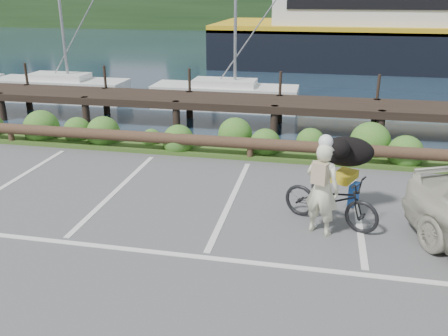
{
  "coord_description": "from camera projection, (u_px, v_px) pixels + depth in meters",
  "views": [
    {
      "loc": [
        1.7,
        -7.06,
        4.17
      ],
      "look_at": [
        0.05,
        0.97,
        1.1
      ],
      "focal_mm": 38.0,
      "sensor_mm": 36.0,
      "label": 1
    }
  ],
  "objects": [
    {
      "name": "bicycle",
      "position": [
        331.0,
        200.0,
        8.89
      ],
      "size": [
        1.99,
        1.37,
        0.99
      ],
      "primitive_type": "imported",
      "rotation": [
        0.0,
        0.0,
        1.15
      ],
      "color": "black",
      "rests_on": "ground"
    },
    {
      "name": "harbor_backdrop",
      "position": [
        318.0,
        17.0,
        80.22
      ],
      "size": [
        170.0,
        160.0,
        30.0
      ],
      "color": "#172738",
      "rests_on": "ground"
    },
    {
      "name": "dog",
      "position": [
        347.0,
        152.0,
        9.07
      ],
      "size": [
        0.87,
        1.13,
        0.59
      ],
      "primitive_type": "ellipsoid",
      "rotation": [
        0.0,
        0.0,
        1.15
      ],
      "color": "black",
      "rests_on": "bicycle"
    },
    {
      "name": "log_rail",
      "position": [
        250.0,
        160.0,
        12.48
      ],
      "size": [
        32.0,
        0.3,
        0.6
      ],
      "primitive_type": null,
      "color": "#443021",
      "rests_on": "ground"
    },
    {
      "name": "ground",
      "position": [
        210.0,
        246.0,
        8.26
      ],
      "size": [
        72.0,
        72.0,
        0.0
      ],
      "primitive_type": "plane",
      "color": "#4C4C4E"
    },
    {
      "name": "vegetation_strip",
      "position": [
        254.0,
        150.0,
        13.1
      ],
      "size": [
        34.0,
        1.6,
        0.1
      ],
      "primitive_type": "cube",
      "color": "#3D5B21",
      "rests_on": "ground"
    },
    {
      "name": "cyclist",
      "position": [
        322.0,
        189.0,
        8.43
      ],
      "size": [
        0.74,
        0.64,
        1.73
      ],
      "primitive_type": "imported",
      "rotation": [
        0.0,
        0.0,
        2.72
      ],
      "color": "beige",
      "rests_on": "ground"
    }
  ]
}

